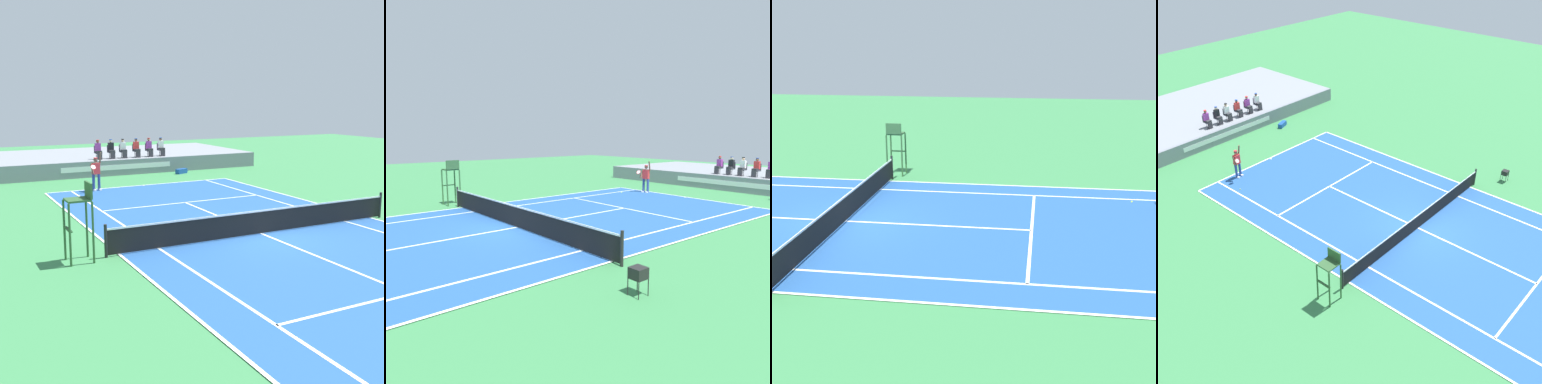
# 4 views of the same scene
# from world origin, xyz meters

# --- Properties ---
(ground_plane) EXTENTS (80.00, 80.00, 0.00)m
(ground_plane) POSITION_xyz_m (0.00, 0.00, 0.00)
(ground_plane) COLOR #387F47
(court) EXTENTS (11.08, 23.88, 0.03)m
(court) POSITION_xyz_m (0.00, 0.00, 0.01)
(court) COLOR #235193
(court) RESTS_ON ground
(net) EXTENTS (11.98, 0.10, 1.07)m
(net) POSITION_xyz_m (0.00, 0.00, 0.52)
(net) COLOR black
(net) RESTS_ON ground
(barrier_wall) EXTENTS (21.05, 0.25, 1.02)m
(barrier_wall) POSITION_xyz_m (0.00, 16.28, 0.51)
(barrier_wall) COLOR gray
(barrier_wall) RESTS_ON ground
(bleacher_platform) EXTENTS (21.05, 9.05, 1.02)m
(bleacher_platform) POSITION_xyz_m (0.00, 20.93, 0.51)
(bleacher_platform) COLOR gray
(bleacher_platform) RESTS_ON ground
(spectator_seated_0) EXTENTS (0.44, 0.60, 1.27)m
(spectator_seated_0) POSITION_xyz_m (-0.98, 17.18, 1.63)
(spectator_seated_0) COLOR #474C56
(spectator_seated_0) RESTS_ON bleacher_platform
(spectator_seated_1) EXTENTS (0.44, 0.60, 1.27)m
(spectator_seated_1) POSITION_xyz_m (-0.09, 17.18, 1.63)
(spectator_seated_1) COLOR #474C56
(spectator_seated_1) RESTS_ON bleacher_platform
(spectator_seated_2) EXTENTS (0.44, 0.60, 1.27)m
(spectator_seated_2) POSITION_xyz_m (0.74, 17.18, 1.63)
(spectator_seated_2) COLOR #474C56
(spectator_seated_2) RESTS_ON bleacher_platform
(spectator_seated_3) EXTENTS (0.44, 0.60, 1.27)m
(spectator_seated_3) POSITION_xyz_m (1.68, 17.18, 1.63)
(spectator_seated_3) COLOR #474C56
(spectator_seated_3) RESTS_ON bleacher_platform
(spectator_seated_4) EXTENTS (0.44, 0.60, 1.27)m
(spectator_seated_4) POSITION_xyz_m (2.61, 17.18, 1.63)
(spectator_seated_4) COLOR #474C56
(spectator_seated_4) RESTS_ON bleacher_platform
(spectator_seated_5) EXTENTS (0.44, 0.60, 1.27)m
(spectator_seated_5) POSITION_xyz_m (3.49, 17.18, 1.63)
(spectator_seated_5) COLOR #474C56
(spectator_seated_5) RESTS_ON bleacher_platform
(tennis_player) EXTENTS (0.75, 0.71, 2.08)m
(tennis_player) POSITION_xyz_m (-2.84, 11.45, 0.99)
(tennis_player) COLOR navy
(tennis_player) RESTS_ON ground
(tennis_ball) EXTENTS (0.07, 0.07, 0.07)m
(tennis_ball) POSITION_xyz_m (-3.76, 10.16, 0.03)
(tennis_ball) COLOR #D1E533
(tennis_ball) RESTS_ON ground
(umpire_chair) EXTENTS (0.77, 0.77, 2.44)m
(umpire_chair) POSITION_xyz_m (-6.71, 0.00, 1.56)
(umpire_chair) COLOR #2D562D
(umpire_chair) RESTS_ON ground
(equipment_bag) EXTENTS (0.95, 0.63, 0.32)m
(equipment_bag) POSITION_xyz_m (4.07, 15.16, 0.16)
(equipment_bag) COLOR #194799
(equipment_bag) RESTS_ON ground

